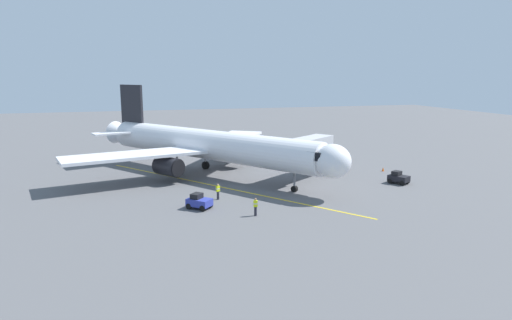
{
  "coord_description": "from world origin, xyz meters",
  "views": [
    {
      "loc": [
        9.27,
        57.78,
        13.06
      ],
      "look_at": [
        -5.23,
        7.52,
        3.0
      ],
      "focal_mm": 31.47,
      "sensor_mm": 36.0,
      "label": 1
    }
  ],
  "objects": [
    {
      "name": "ground_plane",
      "position": [
        0.0,
        0.0,
        0.0
      ],
      "size": [
        220.0,
        220.0,
        0.0
      ],
      "primitive_type": "plane",
      "color": "#565659"
    },
    {
      "name": "safety_cone_nose_left",
      "position": [
        -16.88,
        1.34,
        0.28
      ],
      "size": [
        0.32,
        0.32,
        0.55
      ],
      "primitive_type": "cone",
      "color": "#F2590F",
      "rests_on": "ground"
    },
    {
      "name": "jet_bridge",
      "position": [
        -11.34,
        6.83,
        3.76
      ],
      "size": [
        10.38,
        8.42,
        5.4
      ],
      "color": "#B7B7BC",
      "rests_on": "ground"
    },
    {
      "name": "ground_crew_wing_walker",
      "position": [
        0.44,
        12.68,
        0.89
      ],
      "size": [
        0.47,
        0.41,
        1.71
      ],
      "color": "#23232D",
      "rests_on": "ground"
    },
    {
      "name": "apron_lead_in_line",
      "position": [
        -0.56,
        7.02,
        0.01
      ],
      "size": [
        23.54,
        32.62,
        0.01
      ],
      "primitive_type": "cube",
      "rotation": [
        0.0,
        0.0,
        0.62
      ],
      "color": "yellow",
      "rests_on": "ground"
    },
    {
      "name": "tug_near_nose",
      "position": [
        -21.95,
        11.8,
        0.7
      ],
      "size": [
        2.45,
        2.74,
        1.5
      ],
      "color": "black",
      "rests_on": "ground"
    },
    {
      "name": "tug_portside",
      "position": [
        2.88,
        15.33,
        0.7
      ],
      "size": [
        2.71,
        2.66,
        1.5
      ],
      "color": "#2D3899",
      "rests_on": "ground"
    },
    {
      "name": "ground_crew_marshaller",
      "position": [
        -1.84,
        19.1,
        0.89
      ],
      "size": [
        0.45,
        0.34,
        1.71
      ],
      "color": "#23232D",
      "rests_on": "ground"
    },
    {
      "name": "safety_cone_nose_right",
      "position": [
        -23.98,
        5.13,
        0.28
      ],
      "size": [
        0.32,
        0.32,
        0.55
      ],
      "primitive_type": "cone",
      "color": "#F2590F",
      "rests_on": "ground"
    },
    {
      "name": "airplane",
      "position": [
        -0.39,
        0.8,
        4.0
      ],
      "size": [
        31.25,
        34.96,
        11.5
      ],
      "color": "white",
      "rests_on": "ground"
    }
  ]
}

